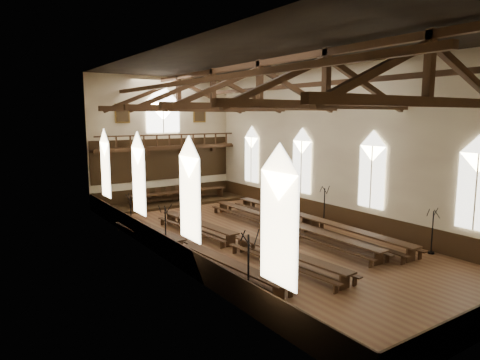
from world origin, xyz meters
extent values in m
plane|color=brown|center=(0.00, 0.00, 0.00)|extent=(26.00, 26.00, 0.00)
plane|color=beige|center=(0.00, 13.00, 5.00)|extent=(12.00, 0.00, 12.00)
plane|color=beige|center=(-6.00, 0.00, 5.00)|extent=(0.00, 26.00, 26.00)
plane|color=beige|center=(6.00, 0.00, 5.00)|extent=(0.00, 26.00, 26.00)
plane|color=black|center=(0.00, 0.00, 10.00)|extent=(26.00, 26.00, 0.00)
cube|color=black|center=(0.00, 12.96, 0.60)|extent=(11.90, 0.08, 1.20)
cube|color=black|center=(-5.96, 0.00, 0.60)|extent=(0.08, 25.90, 1.20)
cube|color=black|center=(5.96, 0.00, 0.60)|extent=(0.08, 25.90, 1.20)
cube|color=white|center=(-5.90, -9.00, 3.40)|extent=(0.05, 1.80, 3.60)
cube|color=white|center=(-5.90, -9.00, 5.20)|extent=(0.05, 1.80, 1.80)
cylinder|color=beige|center=(-5.86, -9.00, 3.40)|extent=(0.08, 0.08, 3.60)
cube|color=white|center=(-5.90, -3.00, 3.40)|extent=(0.05, 1.80, 3.60)
cube|color=white|center=(-5.90, -3.00, 5.20)|extent=(0.05, 1.80, 1.80)
cylinder|color=beige|center=(-5.86, -3.00, 3.40)|extent=(0.08, 0.08, 3.60)
cube|color=white|center=(-5.90, 3.00, 3.40)|extent=(0.05, 1.80, 3.60)
cube|color=white|center=(-5.90, 3.00, 5.20)|extent=(0.05, 1.80, 1.80)
cylinder|color=beige|center=(-5.86, 3.00, 3.40)|extent=(0.08, 0.08, 3.60)
cube|color=white|center=(-5.90, 9.00, 3.40)|extent=(0.05, 1.80, 3.60)
cube|color=white|center=(-5.90, 9.00, 5.20)|extent=(0.05, 1.80, 1.80)
cylinder|color=beige|center=(-5.86, 9.00, 3.40)|extent=(0.08, 0.08, 3.60)
cube|color=white|center=(5.90, -9.00, 3.40)|extent=(0.05, 1.80, 3.60)
cube|color=white|center=(5.90, -9.00, 5.20)|extent=(0.05, 1.80, 1.80)
cylinder|color=beige|center=(5.86, -9.00, 3.40)|extent=(0.08, 0.08, 3.60)
cube|color=white|center=(5.90, -3.00, 3.40)|extent=(0.05, 1.80, 3.60)
cube|color=white|center=(5.90, -3.00, 5.20)|extent=(0.05, 1.80, 1.80)
cylinder|color=beige|center=(5.86, -3.00, 3.40)|extent=(0.08, 0.08, 3.60)
cube|color=white|center=(5.90, 3.00, 3.40)|extent=(0.05, 1.80, 3.60)
cube|color=white|center=(5.90, 3.00, 5.20)|extent=(0.05, 1.80, 1.80)
cylinder|color=beige|center=(5.86, 3.00, 3.40)|extent=(0.08, 0.08, 3.60)
cube|color=white|center=(5.90, 9.00, 3.40)|extent=(0.05, 1.80, 3.60)
cube|color=white|center=(5.90, 9.00, 5.20)|extent=(0.05, 1.80, 1.80)
cylinder|color=beige|center=(5.86, 9.00, 3.40)|extent=(0.08, 0.08, 3.60)
cube|color=white|center=(0.00, 12.90, 6.80)|extent=(2.80, 0.05, 2.40)
cube|color=white|center=(0.00, 12.90, 8.00)|extent=(2.80, 0.05, 2.80)
cylinder|color=beige|center=(0.00, 12.86, 6.80)|extent=(0.10, 0.10, 2.40)
cube|color=#392212|center=(0.00, 12.35, 4.40)|extent=(11.80, 1.20, 0.20)
cube|color=black|center=(0.00, 12.94, 3.45)|extent=(11.80, 0.10, 3.30)
cube|color=#392212|center=(0.00, 11.81, 5.45)|extent=(11.60, 0.12, 0.10)
cube|color=#392212|center=(0.00, 11.81, 4.55)|extent=(11.60, 0.12, 0.10)
cube|color=#392212|center=(-4.50, 12.75, 4.15)|extent=(0.35, 0.40, 0.50)
cube|color=#392212|center=(-1.50, 12.75, 4.15)|extent=(0.35, 0.40, 0.50)
cube|color=#392212|center=(1.50, 12.75, 4.15)|extent=(0.35, 0.40, 0.50)
cube|color=#392212|center=(4.50, 12.75, 4.15)|extent=(0.35, 0.40, 0.50)
cube|color=brown|center=(-3.30, 12.91, 7.10)|extent=(1.15, 0.06, 1.45)
cube|color=black|center=(-3.30, 12.87, 7.10)|extent=(0.95, 0.04, 1.25)
cube|color=brown|center=(3.30, 12.91, 7.10)|extent=(1.15, 0.06, 1.45)
cube|color=black|center=(3.30, 12.87, 7.10)|extent=(0.95, 0.04, 1.25)
cube|color=#392212|center=(0.00, -10.00, 7.40)|extent=(11.70, 0.35, 0.35)
cube|color=#392212|center=(0.00, -10.00, 8.70)|extent=(0.30, 0.30, 2.40)
cube|color=#392212|center=(-2.88, -10.00, 8.30)|extent=(5.44, 0.26, 2.40)
cube|color=#392212|center=(2.88, -10.00, 8.30)|extent=(5.44, 0.26, 2.40)
cube|color=#392212|center=(0.00, -5.00, 7.40)|extent=(11.70, 0.35, 0.35)
cube|color=#392212|center=(0.00, -5.00, 8.70)|extent=(0.30, 0.30, 2.40)
cube|color=#392212|center=(-2.88, -5.00, 8.30)|extent=(5.44, 0.26, 2.40)
cube|color=#392212|center=(2.88, -5.00, 8.30)|extent=(5.44, 0.26, 2.40)
cube|color=#392212|center=(0.00, 0.00, 7.40)|extent=(11.70, 0.35, 0.35)
cube|color=#392212|center=(0.00, 0.00, 8.70)|extent=(0.30, 0.30, 2.40)
cube|color=#392212|center=(-2.88, 0.00, 8.30)|extent=(5.44, 0.26, 2.40)
cube|color=#392212|center=(2.88, 0.00, 8.30)|extent=(5.44, 0.26, 2.40)
cube|color=#392212|center=(0.00, 5.00, 7.40)|extent=(11.70, 0.35, 0.35)
cube|color=#392212|center=(0.00, 5.00, 8.70)|extent=(0.30, 0.30, 2.40)
cube|color=#392212|center=(-2.88, 5.00, 8.30)|extent=(5.44, 0.26, 2.40)
cube|color=#392212|center=(2.88, 5.00, 8.30)|extent=(5.44, 0.26, 2.40)
cube|color=#392212|center=(0.00, 10.00, 7.40)|extent=(11.70, 0.35, 0.35)
cube|color=#392212|center=(0.00, 10.00, 8.70)|extent=(0.30, 0.30, 2.40)
cube|color=#392212|center=(-2.88, 10.00, 8.30)|extent=(5.44, 0.26, 2.40)
cube|color=#392212|center=(2.88, 10.00, 8.30)|extent=(5.44, 0.26, 2.40)
cube|color=#392212|center=(-3.36, 0.00, 8.70)|extent=(0.25, 25.70, 0.25)
cube|color=#392212|center=(3.36, 0.00, 8.70)|extent=(0.25, 25.70, 0.25)
cube|color=#392212|center=(0.00, 0.00, 9.70)|extent=(0.30, 25.70, 0.30)
cube|color=#392212|center=(-4.97, -4.25, 0.68)|extent=(1.18, 6.69, 0.08)
cube|color=#392212|center=(-4.97, -7.24, 0.32)|extent=(0.57, 0.12, 0.64)
cube|color=#392212|center=(-4.97, -1.25, 0.32)|extent=(0.57, 0.12, 0.64)
cube|color=#392212|center=(-4.97, -4.25, 0.24)|extent=(0.53, 5.89, 0.08)
cube|color=#392212|center=(-5.55, -4.29, 0.40)|extent=(0.78, 6.66, 0.06)
cube|color=#392212|center=(-5.55, -7.34, 0.19)|extent=(0.22, 0.08, 0.37)
cube|color=#392212|center=(-5.55, -1.25, 0.19)|extent=(0.22, 0.08, 0.37)
cube|color=#392212|center=(-4.38, -4.20, 0.40)|extent=(0.78, 6.66, 0.06)
cube|color=#392212|center=(-4.38, -7.25, 0.19)|extent=(0.22, 0.08, 0.37)
cube|color=#392212|center=(-4.38, -1.16, 0.19)|extent=(0.22, 0.08, 0.37)
cube|color=#392212|center=(-4.97, 3.15, 0.68)|extent=(1.18, 6.69, 0.08)
cube|color=#392212|center=(-4.97, 0.16, 0.32)|extent=(0.57, 0.12, 0.64)
cube|color=#392212|center=(-4.97, 6.15, 0.32)|extent=(0.57, 0.12, 0.64)
cube|color=#392212|center=(-4.97, 3.15, 0.24)|extent=(0.53, 5.89, 0.08)
cube|color=#392212|center=(-5.55, 3.11, 0.40)|extent=(0.78, 6.66, 0.06)
cube|color=#392212|center=(-5.55, 0.06, 0.19)|extent=(0.22, 0.08, 0.37)
cube|color=#392212|center=(-5.55, 6.15, 0.19)|extent=(0.22, 0.08, 0.37)
cube|color=#392212|center=(-4.38, 3.20, 0.40)|extent=(0.78, 6.66, 0.06)
cube|color=#392212|center=(-4.38, 0.15, 0.19)|extent=(0.22, 0.08, 0.37)
cube|color=#392212|center=(-4.38, 6.24, 0.19)|extent=(0.22, 0.08, 0.37)
cube|color=#392212|center=(-2.17, -4.73, 0.71)|extent=(1.33, 6.99, 0.08)
cube|color=#392212|center=(-2.17, -7.86, 0.33)|extent=(0.60, 0.13, 0.67)
cube|color=#392212|center=(-2.17, -1.60, 0.33)|extent=(0.60, 0.13, 0.67)
cube|color=#392212|center=(-2.17, -4.73, 0.25)|extent=(0.64, 6.14, 0.08)
cube|color=#392212|center=(-2.78, -4.78, 0.42)|extent=(0.92, 6.96, 0.06)
cube|color=#392212|center=(-2.78, -7.96, 0.19)|extent=(0.23, 0.09, 0.39)
cube|color=#392212|center=(-2.78, -1.60, 0.19)|extent=(0.23, 0.09, 0.39)
cube|color=#392212|center=(-1.56, -4.67, 0.42)|extent=(0.92, 6.96, 0.06)
cube|color=#392212|center=(-1.56, -7.85, 0.19)|extent=(0.23, 0.09, 0.39)
cube|color=#392212|center=(-1.56, -1.49, 0.19)|extent=(0.23, 0.09, 0.39)
cube|color=#392212|center=(-2.17, 2.67, 0.71)|extent=(1.33, 6.99, 0.08)
cube|color=#392212|center=(-2.17, -0.46, 0.33)|extent=(0.60, 0.13, 0.67)
cube|color=#392212|center=(-2.17, 5.80, 0.33)|extent=(0.60, 0.13, 0.67)
cube|color=#392212|center=(-2.17, 2.67, 0.25)|extent=(0.64, 6.14, 0.08)
cube|color=#392212|center=(-2.78, 2.62, 0.42)|extent=(0.92, 6.96, 0.06)
cube|color=#392212|center=(-2.78, -0.56, 0.19)|extent=(0.23, 0.09, 0.39)
cube|color=#392212|center=(-2.78, 5.80, 0.19)|extent=(0.23, 0.09, 0.39)
cube|color=#392212|center=(-1.56, 2.73, 0.42)|extent=(0.92, 6.96, 0.06)
cube|color=#392212|center=(-1.56, -0.45, 0.19)|extent=(0.23, 0.09, 0.39)
cube|color=#392212|center=(-1.56, 5.91, 0.19)|extent=(0.23, 0.09, 0.39)
cube|color=#392212|center=(1.89, -3.68, 0.69)|extent=(0.75, 6.86, 0.08)
cube|color=#392212|center=(1.89, -6.76, 0.33)|extent=(0.58, 0.08, 0.66)
cube|color=#392212|center=(1.89, -0.60, 0.33)|extent=(0.58, 0.08, 0.66)
cube|color=#392212|center=(1.89, -3.68, 0.24)|extent=(0.14, 6.07, 0.08)
cube|color=#392212|center=(1.29, -3.69, 0.41)|extent=(0.34, 6.85, 0.06)
cube|color=#392212|center=(1.29, -6.82, 0.19)|extent=(0.22, 0.07, 0.38)
cube|color=#392212|center=(1.29, -0.56, 0.19)|extent=(0.22, 0.07, 0.38)
cube|color=#392212|center=(2.50, -3.67, 0.41)|extent=(0.34, 6.85, 0.06)
cube|color=#392212|center=(2.50, -6.81, 0.19)|extent=(0.22, 0.07, 0.38)
cube|color=#392212|center=(2.50, -0.54, 0.19)|extent=(0.22, 0.07, 0.38)
cube|color=#392212|center=(1.89, 3.72, 0.69)|extent=(0.75, 6.86, 0.08)
cube|color=#392212|center=(1.89, 0.64, 0.33)|extent=(0.58, 0.08, 0.66)
cube|color=#392212|center=(1.89, 6.80, 0.33)|extent=(0.58, 0.08, 0.66)
cube|color=#392212|center=(1.89, 3.72, 0.24)|extent=(0.14, 6.07, 0.08)
cube|color=#392212|center=(1.29, 3.71, 0.41)|extent=(0.34, 6.85, 0.06)
cube|color=#392212|center=(1.29, 0.58, 0.19)|extent=(0.22, 0.07, 0.38)
cube|color=#392212|center=(1.29, 6.84, 0.19)|extent=(0.22, 0.07, 0.38)
cube|color=#392212|center=(2.50, 3.73, 0.41)|extent=(0.34, 6.85, 0.06)
cube|color=#392212|center=(2.50, 0.59, 0.19)|extent=(0.22, 0.07, 0.38)
cube|color=#392212|center=(2.50, 6.86, 0.19)|extent=(0.22, 0.07, 0.38)
cube|color=#392212|center=(3.72, -4.01, 0.75)|extent=(0.86, 7.41, 0.08)
cube|color=#392212|center=(3.72, -7.34, 0.35)|extent=(0.63, 0.09, 0.71)
cube|color=#392212|center=(3.72, -0.68, 0.35)|extent=(0.63, 0.09, 0.71)
cube|color=#392212|center=(3.72, -4.01, 0.26)|extent=(0.19, 6.55, 0.08)
cube|color=#392212|center=(3.07, -4.00, 0.44)|extent=(0.42, 7.40, 0.06)
cube|color=#392212|center=(3.07, -7.38, 0.21)|extent=(0.24, 0.08, 0.41)
cube|color=#392212|center=(3.07, -0.62, 0.21)|extent=(0.24, 0.08, 0.41)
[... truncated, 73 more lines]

